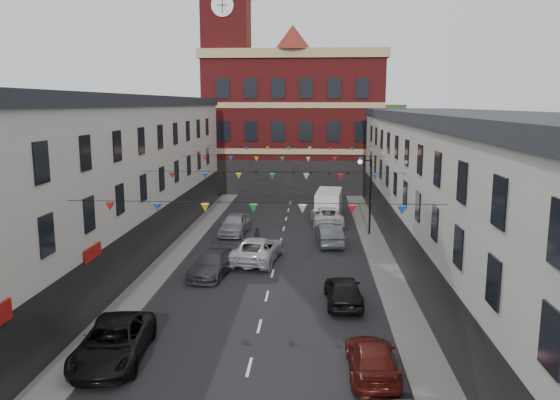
% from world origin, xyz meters
% --- Properties ---
extents(ground, '(160.00, 160.00, 0.00)m').
position_xyz_m(ground, '(0.00, 0.00, 0.00)').
color(ground, black).
rests_on(ground, ground).
extents(pavement_left, '(1.80, 64.00, 0.15)m').
position_xyz_m(pavement_left, '(-6.90, 2.00, 0.07)').
color(pavement_left, '#605E5B').
rests_on(pavement_left, ground).
extents(pavement_right, '(1.80, 64.00, 0.15)m').
position_xyz_m(pavement_right, '(6.90, 2.00, 0.07)').
color(pavement_right, '#605E5B').
rests_on(pavement_right, ground).
extents(terrace_left, '(8.40, 56.00, 10.70)m').
position_xyz_m(terrace_left, '(-11.78, 1.00, 5.35)').
color(terrace_left, beige).
rests_on(terrace_left, ground).
extents(terrace_right, '(8.40, 56.00, 9.70)m').
position_xyz_m(terrace_right, '(11.78, 1.00, 4.85)').
color(terrace_right, beige).
rests_on(terrace_right, ground).
extents(civic_building, '(20.60, 13.30, 18.50)m').
position_xyz_m(civic_building, '(0.00, 37.95, 8.14)').
color(civic_building, maroon).
rests_on(civic_building, ground).
extents(clock_tower, '(5.60, 5.60, 30.00)m').
position_xyz_m(clock_tower, '(-7.50, 35.00, 14.93)').
color(clock_tower, maroon).
rests_on(clock_tower, ground).
extents(distant_hill, '(40.00, 14.00, 10.00)m').
position_xyz_m(distant_hill, '(-4.00, 62.00, 5.00)').
color(distant_hill, '#2F4C23').
rests_on(distant_hill, ground).
extents(street_lamp, '(1.10, 0.36, 6.00)m').
position_xyz_m(street_lamp, '(6.55, 14.00, 3.90)').
color(street_lamp, black).
rests_on(street_lamp, ground).
extents(car_left_c, '(2.98, 5.67, 1.52)m').
position_xyz_m(car_left_c, '(-5.50, -7.72, 0.76)').
color(car_left_c, black).
rests_on(car_left_c, ground).
extents(car_left_d, '(2.61, 5.09, 1.41)m').
position_xyz_m(car_left_d, '(-3.60, 3.44, 0.71)').
color(car_left_d, '#36373D').
rests_on(car_left_d, ground).
extents(car_left_e, '(2.25, 4.93, 1.64)m').
position_xyz_m(car_left_e, '(-3.76, 13.91, 0.82)').
color(car_left_e, gray).
rests_on(car_left_e, ground).
extents(car_right_c, '(1.86, 4.53, 1.31)m').
position_xyz_m(car_right_c, '(4.73, -8.34, 0.66)').
color(car_right_c, '#531510').
rests_on(car_right_c, ground).
extents(car_right_d, '(1.99, 4.54, 1.52)m').
position_xyz_m(car_right_d, '(4.03, -0.99, 0.76)').
color(car_right_d, black).
rests_on(car_right_d, ground).
extents(car_right_e, '(2.06, 4.83, 1.55)m').
position_xyz_m(car_right_e, '(3.60, 11.11, 0.77)').
color(car_right_e, '#484A4F').
rests_on(car_right_e, ground).
extents(car_right_f, '(2.87, 5.66, 1.53)m').
position_xyz_m(car_right_f, '(3.60, 17.95, 0.77)').
color(car_right_f, silver).
rests_on(car_right_f, ground).
extents(moving_car, '(3.36, 6.06, 1.61)m').
position_xyz_m(moving_car, '(-1.19, 6.50, 0.80)').
color(moving_car, silver).
rests_on(moving_car, ground).
extents(white_van, '(2.62, 5.64, 2.41)m').
position_xyz_m(white_van, '(3.80, 20.93, 1.21)').
color(white_van, silver).
rests_on(white_van, ground).
extents(pedestrian, '(0.66, 0.57, 1.54)m').
position_xyz_m(pedestrian, '(-1.52, 9.54, 0.77)').
color(pedestrian, black).
rests_on(pedestrian, ground).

